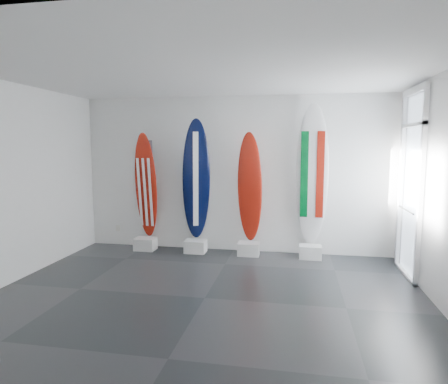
% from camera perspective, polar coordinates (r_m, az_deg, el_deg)
% --- Properties ---
extents(floor, '(6.00, 6.00, 0.00)m').
position_cam_1_polar(floor, '(5.46, -2.85, -15.32)').
color(floor, black).
rests_on(floor, ground).
extents(ceiling, '(6.00, 6.00, 0.00)m').
position_cam_1_polar(ceiling, '(5.15, -3.05, 17.36)').
color(ceiling, white).
rests_on(ceiling, wall_back).
extents(wall_back, '(6.00, 0.00, 6.00)m').
position_cam_1_polar(wall_back, '(7.53, 1.49, 2.56)').
color(wall_back, white).
rests_on(wall_back, ground).
extents(wall_front, '(6.00, 0.00, 6.00)m').
position_cam_1_polar(wall_front, '(2.75, -15.22, -5.10)').
color(wall_front, white).
rests_on(wall_front, ground).
extents(wall_left, '(0.00, 5.00, 5.00)m').
position_cam_1_polar(wall_left, '(6.48, -29.71, 0.98)').
color(wall_left, white).
rests_on(wall_left, ground).
extents(display_block_usa, '(0.40, 0.30, 0.24)m').
position_cam_1_polar(display_block_usa, '(7.91, -11.49, -7.50)').
color(display_block_usa, silver).
rests_on(display_block_usa, floor).
extents(surfboard_usa, '(0.50, 0.32, 2.08)m').
position_cam_1_polar(surfboard_usa, '(7.80, -11.42, 0.94)').
color(surfboard_usa, '#9F190D').
rests_on(surfboard_usa, display_block_usa).
extents(display_block_navy, '(0.40, 0.30, 0.24)m').
position_cam_1_polar(display_block_navy, '(7.59, -4.21, -7.99)').
color(display_block_navy, silver).
rests_on(display_block_navy, floor).
extents(surfboard_navy, '(0.61, 0.49, 2.34)m').
position_cam_1_polar(surfboard_navy, '(7.47, -4.10, 1.77)').
color(surfboard_navy, black).
rests_on(surfboard_navy, display_block_navy).
extents(display_block_swiss, '(0.40, 0.30, 0.24)m').
position_cam_1_polar(display_block_swiss, '(7.41, 3.65, -8.37)').
color(display_block_swiss, silver).
rests_on(display_block_swiss, floor).
extents(surfboard_swiss, '(0.50, 0.32, 2.08)m').
position_cam_1_polar(surfboard_swiss, '(7.29, 3.82, 0.64)').
color(surfboard_swiss, '#9F190D').
rests_on(surfboard_swiss, display_block_swiss).
extents(display_block_italy, '(0.40, 0.30, 0.24)m').
position_cam_1_polar(display_block_italy, '(7.36, 12.58, -8.61)').
color(display_block_italy, silver).
rests_on(display_block_italy, floor).
extents(surfboard_italy, '(0.60, 0.31, 2.58)m').
position_cam_1_polar(surfboard_italy, '(7.22, 12.84, 2.45)').
color(surfboard_italy, white).
rests_on(surfboard_italy, display_block_italy).
extents(wall_outlet, '(0.09, 0.02, 0.13)m').
position_cam_1_polar(wall_outlet, '(8.42, -15.34, -5.14)').
color(wall_outlet, silver).
rests_on(wall_outlet, wall_back).
extents(glass_door, '(0.12, 1.16, 2.85)m').
position_cam_1_polar(glass_door, '(6.74, 25.87, 0.75)').
color(glass_door, white).
rests_on(glass_door, floor).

